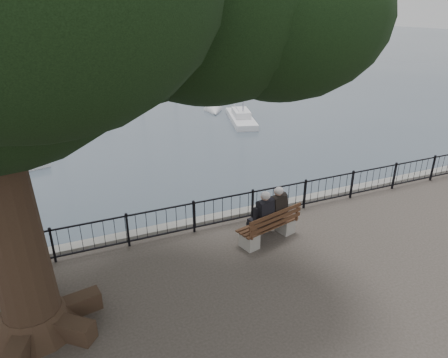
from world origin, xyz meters
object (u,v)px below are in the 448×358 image
bench (269,229)px  person_left (261,218)px  person_right (274,213)px  lion_monument (96,50)px

bench → person_left: bearing=169.1°
bench → person_right: (0.23, 0.18, 0.40)m
person_left → lion_monument: (1.39, 48.71, 0.32)m
bench → lion_monument: (1.12, 48.76, 0.72)m
bench → person_right: person_right is taller
lion_monument → bench: bearing=-91.3°
person_left → bench: bearing=-10.9°
bench → person_left: 0.48m
bench → person_left: person_left is taller
person_left → lion_monument: lion_monument is taller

